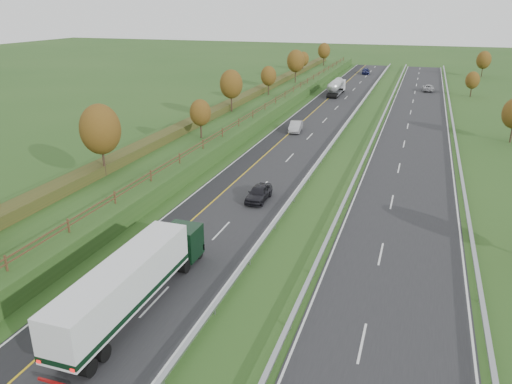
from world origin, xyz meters
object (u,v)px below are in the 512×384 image
car_small_far (366,71)px  car_dark_near (259,193)px  box_lorry (133,280)px  car_oncoming (428,88)px  car_silver_mid (296,126)px  road_tanker (336,87)px

car_small_far → car_dark_near: bearing=-94.4°
box_lorry → car_small_far: size_ratio=3.07×
box_lorry → car_oncoming: size_ratio=3.00×
car_oncoming → car_dark_near: bearing=77.0°
car_dark_near → car_small_far: car_dark_near is taller
car_dark_near → car_silver_mid: (-3.73, 30.27, 0.02)m
car_oncoming → car_small_far: bearing=-58.1°
car_small_far → road_tanker: bearing=-98.3°
road_tanker → car_dark_near: 66.95m
car_oncoming → road_tanker: bearing=29.6°
box_lorry → car_dark_near: box_lorry is taller
road_tanker → car_small_far: (2.01, 38.45, -1.05)m
road_tanker → car_small_far: bearing=87.0°
box_lorry → car_dark_near: bearing=85.9°
box_lorry → car_oncoming: box_lorry is taller
car_silver_mid → car_small_far: (2.09, 75.03, -0.05)m
road_tanker → car_dark_near: size_ratio=2.39×
car_silver_mid → car_oncoming: size_ratio=0.91×
car_oncoming → car_silver_mid: bearing=66.3°
car_dark_near → car_oncoming: size_ratio=0.86×
box_lorry → road_tanker: 88.33m
car_small_far → car_oncoming: 31.90m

